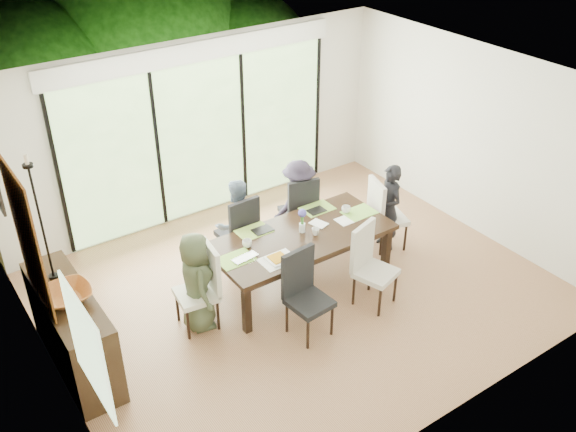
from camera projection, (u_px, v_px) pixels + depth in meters
floor at (299, 291)px, 8.24m from camera, size 6.00×5.00×0.01m
ceiling at (301, 89)px, 6.84m from camera, size 6.00×5.00×0.01m
wall_back at (200, 129)px, 9.31m from camera, size 6.00×0.02×2.70m
wall_front at (462, 313)px, 5.77m from camera, size 6.00×0.02×2.70m
wall_left at (42, 289)px, 6.07m from camera, size 0.02×5.00×2.70m
wall_right at (474, 139)px, 9.00m from camera, size 0.02×5.00×2.70m
glass_doors at (202, 140)px, 9.36m from camera, size 4.20×0.02×2.30m
blinds_header at (195, 52)px, 8.68m from camera, size 4.40×0.06×0.28m
mullion_a at (59, 178)px, 8.33m from camera, size 0.05×0.04×2.30m
mullion_b at (158, 152)px, 9.01m from camera, size 0.05×0.04×2.30m
mullion_c at (243, 129)px, 9.69m from camera, size 0.05×0.04×2.30m
mullion_d at (317, 109)px, 10.37m from camera, size 0.05×0.04×2.30m
side_window at (87, 347)px, 5.17m from camera, size 0.02×0.90×1.00m
deck at (181, 190)px, 10.66m from camera, size 6.00×1.80×0.10m
rail_top at (156, 140)px, 10.91m from camera, size 6.00×0.08×0.06m
foliage_left at (21, 94)px, 10.28m from camera, size 3.20×3.20×3.20m
foliage_mid at (132, 41)px, 11.59m from camera, size 4.00×4.00×4.00m
foliage_right at (241, 64)px, 12.18m from camera, size 2.80×2.80×2.80m
foliage_far at (67, 51)px, 11.69m from camera, size 3.60×3.60×3.60m
table_top at (301, 237)px, 8.04m from camera, size 2.34×1.07×0.06m
table_apron at (301, 242)px, 8.09m from camera, size 2.15×0.88×0.10m
table_leg_fl at (247, 309)px, 7.40m from camera, size 0.09×0.09×0.67m
table_leg_fr at (386, 249)px, 8.45m from camera, size 0.09×0.09×0.67m
table_leg_bl at (211, 272)px, 8.01m from camera, size 0.09×0.09×0.67m
table_leg_br at (345, 221)px, 9.06m from camera, size 0.09×0.09×0.67m
chair_left_end at (196, 289)px, 7.40m from camera, size 0.50×0.50×1.07m
chair_right_end at (389, 213)px, 8.86m from camera, size 0.56×0.56×1.07m
chair_far_left at (236, 229)px, 8.51m from camera, size 0.46×0.46×1.07m
chair_far_right at (298, 207)px, 9.00m from camera, size 0.54×0.54×1.07m
chair_near_left at (310, 297)px, 7.27m from camera, size 0.49×0.49×1.07m
chair_near_right at (376, 267)px, 7.76m from camera, size 0.56×0.56×1.07m
person_left_end at (197, 282)px, 7.36m from camera, size 0.49×0.65×1.26m
person_right_end at (389, 208)px, 8.80m from camera, size 0.47×0.65×1.26m
person_far_left at (237, 224)px, 8.45m from camera, size 0.59×0.38×1.26m
person_far_right at (299, 202)px, 8.93m from camera, size 0.60×0.39×1.26m
placemat_left at (236, 259)px, 7.57m from camera, size 0.43×0.31×0.01m
placemat_right at (359, 212)px, 8.49m from camera, size 0.43×0.31×0.01m
placemat_far_l at (254, 231)px, 8.09m from camera, size 0.43×0.31×0.01m
placemat_far_r at (317, 208)px, 8.58m from camera, size 0.43×0.31×0.01m
placemat_paper at (278, 260)px, 7.55m from camera, size 0.43×0.31×0.01m
tablet_far_l at (263, 230)px, 8.10m from camera, size 0.25×0.18×0.01m
tablet_far_r at (316, 211)px, 8.51m from camera, size 0.23×0.17×0.01m
papers at (347, 220)px, 8.33m from camera, size 0.29×0.21×0.00m
platter_base at (278, 259)px, 7.54m from camera, size 0.25×0.25×0.02m
platter_snacks at (278, 258)px, 7.53m from camera, size 0.20×0.20×0.01m
vase at (302, 228)px, 8.06m from camera, size 0.08×0.08×0.12m
hyacinth_stems at (302, 220)px, 8.00m from camera, size 0.04×0.04×0.16m
hyacinth_blooms at (302, 213)px, 7.95m from camera, size 0.11×0.11×0.11m
laptop at (247, 260)px, 7.54m from camera, size 0.34×0.24×0.03m
cup_a at (247, 244)px, 7.77m from camera, size 0.15×0.15×0.09m
cup_b at (316, 231)px, 8.01m from camera, size 0.12×0.12×0.09m
cup_c at (346, 210)px, 8.46m from camera, size 0.13×0.13×0.09m
book at (315, 226)px, 8.18m from camera, size 0.21×0.25×0.02m
sideboard at (73, 330)px, 6.87m from camera, size 0.48×1.70×0.96m
bowl at (67, 295)px, 6.52m from camera, size 0.51×0.51×0.12m
candlestick_base at (54, 277)px, 6.86m from camera, size 0.11×0.11×0.04m
candlestick_shaft at (41, 224)px, 6.51m from camera, size 0.03×0.03×1.33m
candlestick_pan at (28, 166)px, 6.17m from camera, size 0.11×0.11×0.03m
candle at (26, 160)px, 6.14m from camera, size 0.04×0.04×0.11m
tapestry at (27, 238)px, 6.19m from camera, size 0.02×1.00×1.50m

